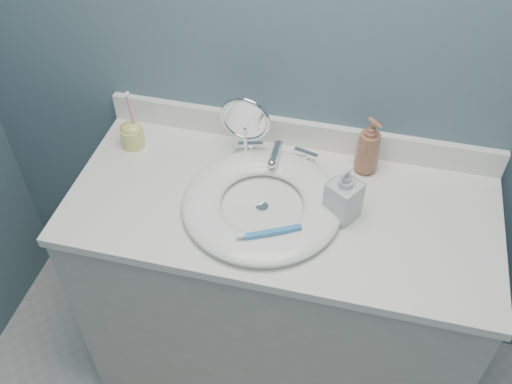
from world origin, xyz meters
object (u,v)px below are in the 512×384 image
(makeup_mirror, at_px, (245,126))
(soap_bottle_clear, at_px, (344,192))
(toothbrush_holder, at_px, (132,134))
(soap_bottle_amber, at_px, (369,146))

(makeup_mirror, height_order, soap_bottle_clear, makeup_mirror)
(soap_bottle_clear, height_order, toothbrush_holder, toothbrush_holder)
(makeup_mirror, bearing_deg, soap_bottle_clear, -24.49)
(soap_bottle_amber, height_order, soap_bottle_clear, soap_bottle_amber)
(soap_bottle_amber, distance_m, soap_bottle_clear, 0.20)
(makeup_mirror, xyz_separation_m, soap_bottle_amber, (0.36, 0.03, -0.03))
(soap_bottle_amber, bearing_deg, soap_bottle_clear, -147.38)
(toothbrush_holder, bearing_deg, soap_bottle_clear, -11.80)
(makeup_mirror, distance_m, soap_bottle_clear, 0.36)
(soap_bottle_amber, height_order, toothbrush_holder, toothbrush_holder)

